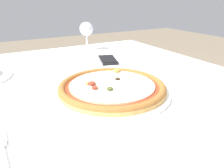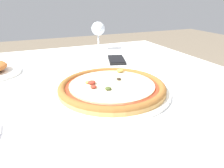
{
  "view_description": "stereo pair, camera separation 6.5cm",
  "coord_description": "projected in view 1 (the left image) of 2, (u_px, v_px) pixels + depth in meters",
  "views": [
    {
      "loc": [
        -0.27,
        -0.64,
        0.99
      ],
      "look_at": [
        0.03,
        -0.12,
        0.75
      ],
      "focal_mm": 35.0,
      "sensor_mm": 36.0,
      "label": 1
    },
    {
      "loc": [
        -0.21,
        -0.67,
        0.99
      ],
      "look_at": [
        0.03,
        -0.12,
        0.75
      ],
      "focal_mm": 35.0,
      "sensor_mm": 36.0,
      "label": 2
    }
  ],
  "objects": [
    {
      "name": "dining_table",
      "position": [
        89.0,
        104.0,
        0.78
      ],
      "size": [
        1.12,
        1.14,
        0.72
      ],
      "color": "brown",
      "rests_on": "ground_plane"
    },
    {
      "name": "pizza_plate",
      "position": [
        112.0,
        88.0,
        0.65
      ],
      "size": [
        0.35,
        0.35,
        0.04
      ],
      "color": "white",
      "rests_on": "dining_table"
    },
    {
      "name": "fork",
      "position": [
        1.0,
        154.0,
        0.4
      ],
      "size": [
        0.03,
        0.17,
        0.0
      ],
      "color": "silver",
      "rests_on": "dining_table"
    },
    {
      "name": "wine_glass_far_left",
      "position": [
        86.0,
        30.0,
        1.14
      ],
      "size": [
        0.07,
        0.07,
        0.15
      ],
      "color": "silver",
      "rests_on": "dining_table"
    },
    {
      "name": "cell_phone",
      "position": [
        108.0,
        60.0,
        0.99
      ],
      "size": [
        0.11,
        0.16,
        0.01
      ],
      "color": "black",
      "rests_on": "dining_table"
    }
  ]
}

